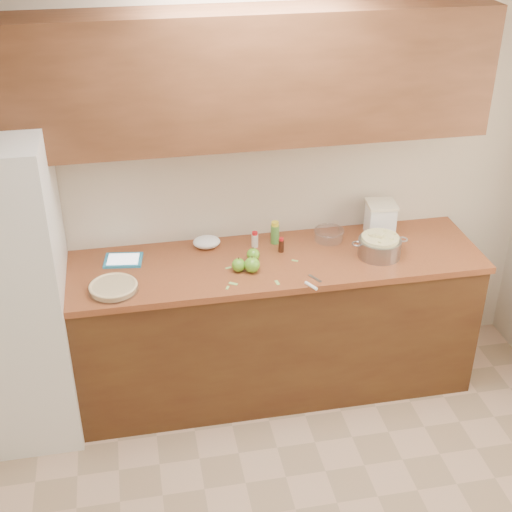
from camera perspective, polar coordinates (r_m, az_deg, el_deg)
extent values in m
plane|color=white|center=(2.18, 8.16, 19.06)|extent=(3.60, 3.60, 0.00)
plane|color=beige|center=(4.25, -0.67, 6.26)|extent=(3.60, 0.00, 3.60)
cube|color=#4C2F15|center=(4.39, 0.16, -5.77)|extent=(2.60, 0.65, 0.88)
cube|color=#9C512A|center=(4.14, 0.17, -0.59)|extent=(2.64, 0.68, 0.04)
cube|color=brown|center=(3.87, -0.26, 14.12)|extent=(2.60, 0.34, 0.70)
cube|color=white|center=(4.12, -19.79, -2.72)|extent=(0.70, 0.70, 1.80)
cylinder|color=silver|center=(3.92, -11.34, -2.54)|extent=(0.27, 0.27, 0.04)
cylinder|color=#D8B688|center=(3.92, -11.34, -2.52)|extent=(0.24, 0.24, 0.03)
torus|color=#D8B688|center=(3.91, -11.36, -2.35)|extent=(0.26, 0.26, 0.02)
cylinder|color=gray|center=(4.22, 9.84, 0.67)|extent=(0.25, 0.25, 0.11)
torus|color=gray|center=(4.15, 8.07, 0.98)|extent=(0.06, 0.06, 0.01)
torus|color=gray|center=(4.25, 11.66, 1.31)|extent=(0.06, 0.06, 0.01)
cylinder|color=beige|center=(4.21, 9.86, 0.86)|extent=(0.22, 0.22, 0.11)
cube|color=white|center=(4.44, 9.90, 2.85)|extent=(0.18, 0.18, 0.20)
cube|color=#F2E7C1|center=(4.39, 10.02, 4.10)|extent=(0.19, 0.19, 0.02)
cube|color=teal|center=(4.19, -10.57, -0.33)|extent=(0.24, 0.19, 0.01)
cube|color=white|center=(4.19, -10.58, -0.24)|extent=(0.19, 0.15, 0.00)
cube|color=gray|center=(3.97, 4.74, -1.79)|extent=(0.06, 0.10, 0.00)
cylinder|color=white|center=(3.89, 4.43, -2.39)|extent=(0.06, 0.09, 0.02)
cylinder|color=#4C8C38|center=(4.29, 1.53, 1.75)|extent=(0.05, 0.05, 0.12)
cylinder|color=yellow|center=(4.26, 1.54, 2.59)|extent=(0.04, 0.04, 0.02)
cylinder|color=beige|center=(4.26, -0.10, 1.25)|extent=(0.04, 0.04, 0.08)
cylinder|color=red|center=(4.24, -0.10, 1.83)|extent=(0.03, 0.03, 0.02)
cylinder|color=black|center=(4.21, 2.03, 0.81)|extent=(0.03, 0.03, 0.08)
cylinder|color=red|center=(4.18, 2.04, 1.36)|extent=(0.03, 0.03, 0.02)
cylinder|color=silver|center=(4.36, 5.85, 1.69)|extent=(0.17, 0.17, 0.06)
torus|color=silver|center=(4.35, 5.87, 2.04)|extent=(0.18, 0.18, 0.01)
ellipsoid|color=white|center=(4.27, -3.97, 1.13)|extent=(0.20, 0.18, 0.07)
sphere|color=#5B9E23|center=(4.01, -1.40, -0.73)|extent=(0.08, 0.08, 0.08)
cylinder|color=#3F2D19|center=(3.99, -1.41, -0.17)|extent=(0.01, 0.01, 0.01)
sphere|color=#5B9E23|center=(4.12, -0.23, 0.12)|extent=(0.08, 0.08, 0.08)
cylinder|color=#3F2D19|center=(4.09, -0.23, 0.65)|extent=(0.01, 0.01, 0.01)
sphere|color=#5B9E23|center=(4.00, -0.32, -0.71)|extent=(0.09, 0.09, 0.09)
cylinder|color=#3F2D19|center=(3.97, -0.32, -0.08)|extent=(0.01, 0.01, 0.01)
cube|color=#97C25E|center=(3.92, 1.71, -2.14)|extent=(0.02, 0.05, 0.00)
cube|color=#97C25E|center=(4.06, -2.23, -0.95)|extent=(0.04, 0.02, 0.00)
cube|color=#97C25E|center=(4.06, -0.19, -0.92)|extent=(0.05, 0.04, 0.00)
cube|color=#97C25E|center=(3.91, -1.84, -2.22)|extent=(0.05, 0.04, 0.00)
cube|color=#97C25E|center=(3.88, -2.30, -2.55)|extent=(0.03, 0.04, 0.00)
cube|color=#97C25E|center=(4.13, 3.13, -0.37)|extent=(0.04, 0.03, 0.00)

